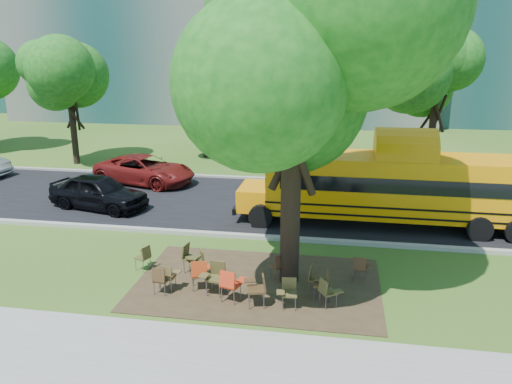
% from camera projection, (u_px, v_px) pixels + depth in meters
% --- Properties ---
extents(ground, '(160.00, 160.00, 0.00)m').
position_uv_depth(ground, '(228.00, 274.00, 15.13)').
color(ground, '#2E5219').
rests_on(ground, ground).
extents(sidewalk, '(60.00, 4.00, 0.04)m').
position_uv_depth(sidewalk, '(175.00, 377.00, 10.39)').
color(sidewalk, gray).
rests_on(sidewalk, ground).
extents(dirt_patch, '(7.00, 4.50, 0.03)m').
position_uv_depth(dirt_patch, '(258.00, 283.00, 14.49)').
color(dirt_patch, '#382819').
rests_on(dirt_patch, ground).
extents(asphalt_road, '(80.00, 8.00, 0.04)m').
position_uv_depth(asphalt_road, '(263.00, 204.00, 21.74)').
color(asphalt_road, black).
rests_on(asphalt_road, ground).
extents(kerb_near, '(80.00, 0.25, 0.14)m').
position_uv_depth(kerb_near, '(246.00, 236.00, 17.95)').
color(kerb_near, gray).
rests_on(kerb_near, ground).
extents(kerb_far, '(80.00, 0.25, 0.14)m').
position_uv_depth(kerb_far, '(275.00, 179.00, 25.61)').
color(kerb_far, gray).
rests_on(kerb_far, ground).
extents(bg_tree_0, '(5.20, 5.20, 7.18)m').
position_uv_depth(bg_tree_0, '(69.00, 84.00, 28.05)').
color(bg_tree_0, black).
rests_on(bg_tree_0, ground).
extents(bg_tree_2, '(4.80, 4.80, 6.62)m').
position_uv_depth(bg_tree_2, '(204.00, 88.00, 29.88)').
color(bg_tree_2, black).
rests_on(bg_tree_2, ground).
extents(bg_tree_3, '(5.60, 5.60, 7.84)m').
position_uv_depth(bg_tree_3, '(437.00, 79.00, 25.69)').
color(bg_tree_3, black).
rests_on(bg_tree_3, ground).
extents(main_tree, '(7.20, 7.20, 9.72)m').
position_uv_depth(main_tree, '(293.00, 68.00, 12.96)').
color(main_tree, black).
rests_on(main_tree, ground).
extents(school_bus, '(11.20, 2.62, 2.73)m').
position_uv_depth(school_bus, '(398.00, 186.00, 18.74)').
color(school_bus, orange).
rests_on(school_bus, ground).
extents(chair_0, '(0.58, 0.49, 0.83)m').
position_uv_depth(chair_0, '(161.00, 278.00, 13.74)').
color(chair_0, '#432E18').
rests_on(chair_0, ground).
extents(chair_1, '(0.54, 0.47, 0.81)m').
position_uv_depth(chair_1, '(168.00, 275.00, 13.92)').
color(chair_1, brown).
rests_on(chair_1, ground).
extents(chair_2, '(0.65, 0.70, 0.95)m').
position_uv_depth(chair_2, '(200.00, 271.00, 13.94)').
color(chair_2, '#AA3612').
rests_on(chair_2, ground).
extents(chair_3, '(0.68, 0.56, 0.96)m').
position_uv_depth(chair_3, '(215.00, 274.00, 13.75)').
color(chair_3, '#4D4521').
rests_on(chair_3, ground).
extents(chair_4, '(0.74, 0.58, 0.96)m').
position_uv_depth(chair_4, '(231.00, 283.00, 13.27)').
color(chair_4, red).
rests_on(chair_4, ground).
extents(chair_5, '(0.55, 0.55, 0.83)m').
position_uv_depth(chair_5, '(288.00, 290.00, 13.04)').
color(chair_5, brown).
rests_on(chair_5, ground).
extents(chair_6, '(0.49, 0.56, 0.84)m').
position_uv_depth(chair_6, '(323.00, 281.00, 13.51)').
color(chair_6, '#4B311A').
rests_on(chair_6, ground).
extents(chair_7, '(0.68, 0.54, 0.81)m').
position_uv_depth(chair_7, '(327.00, 290.00, 13.05)').
color(chair_7, brown).
rests_on(chair_7, ground).
extents(chair_8, '(0.50, 0.64, 0.80)m').
position_uv_depth(chair_8, '(144.00, 255.00, 15.26)').
color(chair_8, '#494420').
rests_on(chair_8, ground).
extents(chair_9, '(0.71, 0.60, 0.88)m').
position_uv_depth(chair_9, '(198.00, 261.00, 14.74)').
color(chair_9, '#423F1C').
rests_on(chair_9, ground).
extents(chair_10, '(0.54, 0.67, 0.92)m').
position_uv_depth(chair_10, '(190.00, 255.00, 15.05)').
color(chair_10, '#433F1D').
rests_on(chair_10, ground).
extents(chair_11, '(0.57, 0.71, 0.85)m').
position_uv_depth(chair_11, '(280.00, 264.00, 14.58)').
color(chair_11, '#462819').
rests_on(chair_11, ground).
extents(chair_12, '(0.48, 0.57, 0.81)m').
position_uv_depth(chair_12, '(314.00, 276.00, 13.84)').
color(chair_12, '#4C4321').
rests_on(chair_12, ground).
extents(chair_13, '(0.57, 0.47, 0.80)m').
position_uv_depth(chair_13, '(361.00, 266.00, 14.50)').
color(chair_13, '#452A18').
rests_on(chair_13, ground).
extents(chair_14, '(0.69, 0.66, 0.97)m').
position_uv_depth(chair_14, '(258.00, 286.00, 13.10)').
color(chair_14, '#422D17').
rests_on(chair_14, ground).
extents(black_car, '(4.60, 2.68, 1.47)m').
position_uv_depth(black_car, '(99.00, 192.00, 21.02)').
color(black_car, black).
rests_on(black_car, ground).
extents(bg_car_red, '(5.54, 3.58, 1.42)m').
position_uv_depth(bg_car_red, '(145.00, 170.00, 24.88)').
color(bg_car_red, '#611210').
rests_on(bg_car_red, ground).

